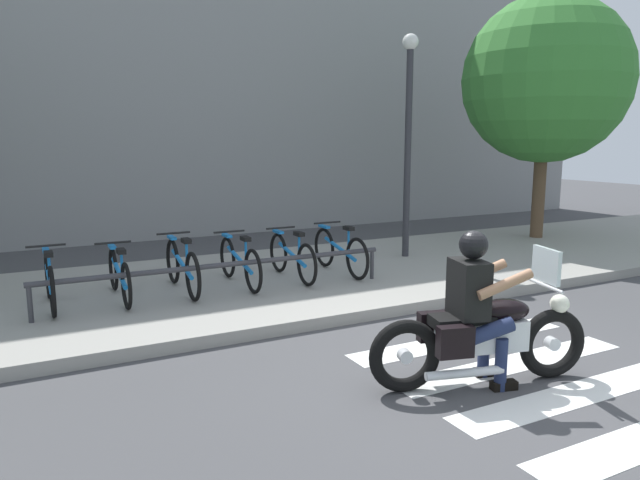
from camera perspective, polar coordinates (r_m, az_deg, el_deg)
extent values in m
plane|color=#424244|center=(6.07, 14.69, -12.39)|extent=(48.00, 48.00, 0.00)
cube|color=gray|center=(9.30, -2.42, -3.80)|extent=(24.00, 4.40, 0.15)
cube|color=white|center=(5.93, 23.88, -13.43)|extent=(2.80, 0.40, 0.01)
cube|color=white|center=(6.41, 18.19, -11.31)|extent=(2.80, 0.40, 0.01)
cube|color=white|center=(6.95, 13.41, -9.42)|extent=(2.80, 0.40, 0.01)
torus|color=black|center=(6.09, 21.61, -9.31)|extent=(0.68, 0.29, 0.68)
cylinder|color=silver|center=(6.09, 21.61, -9.31)|extent=(0.14, 0.13, 0.12)
torus|color=black|center=(5.42, 8.24, -11.08)|extent=(0.68, 0.29, 0.68)
cylinder|color=silver|center=(5.42, 8.24, -11.08)|extent=(0.14, 0.13, 0.12)
cube|color=silver|center=(5.67, 15.40, -8.88)|extent=(0.86, 0.48, 0.28)
ellipsoid|color=black|center=(5.70, 17.33, -6.55)|extent=(0.57, 0.40, 0.22)
cube|color=black|center=(5.53, 13.59, -7.64)|extent=(0.61, 0.42, 0.10)
cube|color=black|center=(5.69, 11.06, -8.22)|extent=(0.34, 0.20, 0.28)
cube|color=black|center=(5.31, 12.99, -9.61)|extent=(0.34, 0.20, 0.28)
cylinder|color=silver|center=(5.85, 20.77, -4.04)|extent=(0.19, 0.61, 0.03)
sphere|color=white|center=(6.01, 22.24, -5.75)|extent=(0.18, 0.18, 0.18)
cube|color=silver|center=(5.83, 21.12, -2.29)|extent=(0.14, 0.40, 0.32)
cylinder|color=silver|center=(5.51, 13.86, -12.43)|extent=(0.73, 0.27, 0.08)
cube|color=black|center=(5.48, 14.22, -4.58)|extent=(0.35, 0.45, 0.52)
sphere|color=black|center=(5.41, 14.68, -0.45)|extent=(0.26, 0.26, 0.26)
cylinder|color=#9E7051|center=(5.75, 15.32, -3.14)|extent=(0.53, 0.22, 0.26)
cylinder|color=#9E7051|center=(5.38, 17.51, -4.14)|extent=(0.53, 0.22, 0.26)
cylinder|color=#1E284C|center=(5.78, 14.69, -7.56)|extent=(0.46, 0.25, 0.24)
cylinder|color=#1E284C|center=(5.93, 15.60, -10.44)|extent=(0.11, 0.11, 0.49)
cube|color=black|center=(6.02, 15.85, -12.21)|extent=(0.26, 0.16, 0.08)
cylinder|color=#1E284C|center=(5.51, 16.23, -8.49)|extent=(0.46, 0.25, 0.24)
cylinder|color=#1E284C|center=(5.67, 17.16, -11.47)|extent=(0.11, 0.11, 0.49)
cube|color=black|center=(5.77, 17.41, -13.31)|extent=(0.26, 0.16, 0.08)
torus|color=black|center=(8.60, -24.91, -3.14)|extent=(0.06, 0.63, 0.63)
torus|color=black|center=(7.66, -24.56, -4.61)|extent=(0.06, 0.63, 0.63)
cylinder|color=blue|center=(8.12, -24.78, -3.39)|extent=(0.07, 0.86, 0.24)
cylinder|color=blue|center=(7.85, -24.77, -2.62)|extent=(0.04, 0.04, 0.38)
cube|color=black|center=(7.81, -24.87, -1.24)|extent=(0.10, 0.20, 0.06)
cylinder|color=black|center=(8.43, -25.08, -0.51)|extent=(0.48, 0.03, 0.03)
cube|color=blue|center=(8.54, -25.07, -0.91)|extent=(0.08, 0.28, 0.04)
torus|color=black|center=(8.73, -19.42, -2.71)|extent=(0.05, 0.60, 0.60)
torus|color=black|center=(7.70, -18.28, -4.27)|extent=(0.05, 0.60, 0.60)
cylinder|color=blue|center=(8.20, -18.91, -3.02)|extent=(0.07, 0.95, 0.26)
cylinder|color=blue|center=(7.91, -18.68, -2.33)|extent=(0.04, 0.04, 0.37)
cube|color=black|center=(7.87, -18.75, -1.03)|extent=(0.10, 0.20, 0.06)
cylinder|color=black|center=(8.55, -19.47, -0.25)|extent=(0.48, 0.03, 0.03)
cube|color=blue|center=(8.67, -19.54, -0.61)|extent=(0.08, 0.28, 0.04)
torus|color=black|center=(8.89, -14.10, -2.03)|extent=(0.06, 0.66, 0.66)
torus|color=black|center=(7.85, -12.23, -3.50)|extent=(0.06, 0.66, 0.66)
cylinder|color=blue|center=(8.35, -13.24, -2.27)|extent=(0.07, 0.98, 0.26)
cylinder|color=blue|center=(8.06, -12.80, -1.47)|extent=(0.04, 0.04, 0.40)
cube|color=black|center=(8.02, -12.86, -0.06)|extent=(0.10, 0.20, 0.06)
cylinder|color=black|center=(8.71, -14.05, 0.65)|extent=(0.48, 0.03, 0.03)
cube|color=blue|center=(8.82, -14.19, 0.23)|extent=(0.08, 0.28, 0.04)
torus|color=black|center=(9.12, -8.96, -1.66)|extent=(0.05, 0.62, 0.62)
torus|color=black|center=(8.11, -6.51, -3.04)|extent=(0.05, 0.62, 0.62)
cylinder|color=blue|center=(8.60, -7.82, -1.90)|extent=(0.07, 0.97, 0.26)
cylinder|color=blue|center=(8.31, -7.21, -1.16)|extent=(0.04, 0.04, 0.38)
cube|color=black|center=(8.28, -7.24, 0.13)|extent=(0.10, 0.20, 0.06)
cylinder|color=black|center=(8.94, -8.81, 0.81)|extent=(0.48, 0.03, 0.03)
cube|color=blue|center=(9.06, -9.02, 0.43)|extent=(0.08, 0.28, 0.04)
torus|color=black|center=(9.38, -4.06, -1.23)|extent=(0.05, 0.63, 0.63)
torus|color=black|center=(8.47, -1.28, -2.42)|extent=(0.05, 0.63, 0.63)
cylinder|color=blue|center=(8.91, -2.75, -1.40)|extent=(0.07, 0.92, 0.25)
cylinder|color=blue|center=(8.65, -2.04, -0.65)|extent=(0.04, 0.04, 0.38)
cube|color=black|center=(8.62, -2.05, 0.60)|extent=(0.10, 0.20, 0.06)
cylinder|color=black|center=(9.22, -3.83, 1.19)|extent=(0.48, 0.03, 0.03)
cube|color=blue|center=(9.33, -4.08, 0.81)|extent=(0.08, 0.28, 0.04)
torus|color=black|center=(9.76, 0.41, -0.71)|extent=(0.06, 0.65, 0.65)
torus|color=black|center=(8.84, 3.65, -1.84)|extent=(0.06, 0.65, 0.65)
cylinder|color=blue|center=(9.29, 1.95, -0.85)|extent=(0.07, 0.96, 0.26)
cylinder|color=blue|center=(9.03, 2.79, -0.10)|extent=(0.04, 0.04, 0.40)
cube|color=black|center=(9.00, 2.80, 1.15)|extent=(0.10, 0.20, 0.06)
cylinder|color=black|center=(9.60, 0.71, 1.70)|extent=(0.48, 0.03, 0.03)
cube|color=blue|center=(9.70, 0.41, 1.32)|extent=(0.08, 0.28, 0.04)
cylinder|color=#333338|center=(7.94, -9.32, -2.40)|extent=(4.79, 0.07, 0.07)
cylinder|color=#333338|center=(7.61, -26.34, -5.58)|extent=(0.06, 0.06, 0.45)
cylinder|color=#333338|center=(8.99, 5.07, -2.36)|extent=(0.06, 0.06, 0.45)
cylinder|color=#2D2D33|center=(10.63, 8.50, 7.70)|extent=(0.12, 0.12, 3.78)
sphere|color=white|center=(10.75, 8.78, 18.48)|extent=(0.28, 0.28, 0.28)
cylinder|color=brown|center=(13.52, 20.47, 4.40)|extent=(0.27, 0.27, 2.27)
sphere|color=#387F33|center=(13.53, 21.08, 14.33)|extent=(3.46, 3.46, 3.46)
cube|color=gray|center=(14.62, -12.75, 19.44)|extent=(24.00, 1.20, 9.54)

